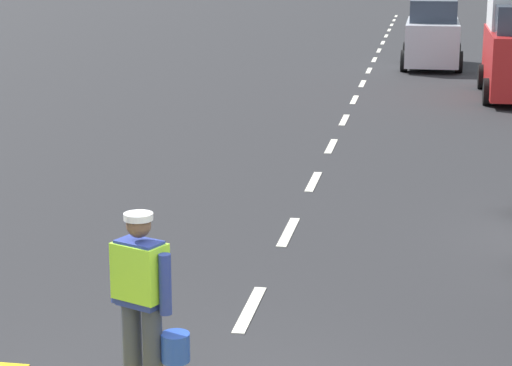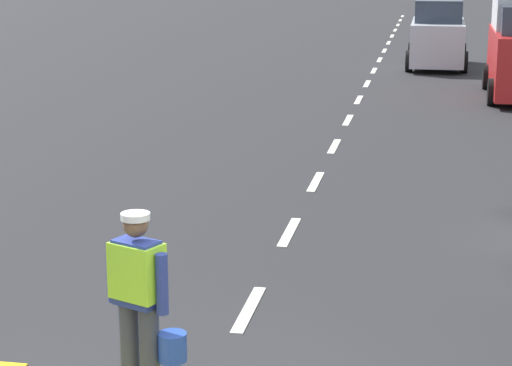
% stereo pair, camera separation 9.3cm
% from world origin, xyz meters
% --- Properties ---
extents(ground_plane, '(96.00, 96.00, 0.00)m').
position_xyz_m(ground_plane, '(0.00, 21.00, 0.00)').
color(ground_plane, '#28282B').
extents(lane_center_line, '(0.14, 46.40, 0.01)m').
position_xyz_m(lane_center_line, '(0.00, 25.20, 0.00)').
color(lane_center_line, silver).
rests_on(lane_center_line, ground).
extents(road_worker, '(0.76, 0.44, 1.67)m').
position_xyz_m(road_worker, '(-0.57, 0.58, 0.93)').
color(road_worker, '#383D4C').
rests_on(road_worker, ground).
extents(car_outgoing_far, '(1.92, 4.03, 2.20)m').
position_xyz_m(car_outgoing_far, '(1.95, 24.91, 1.02)').
color(car_outgoing_far, silver).
rests_on(car_outgoing_far, ground).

